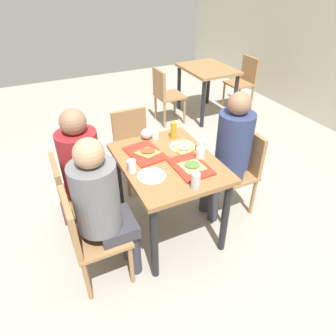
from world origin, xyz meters
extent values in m
cube|color=#9E998E|center=(0.00, 0.00, -0.01)|extent=(10.00, 10.00, 0.02)
cube|color=olive|center=(0.00, 0.00, 0.76)|extent=(0.98, 0.76, 0.04)
cylinder|color=black|center=(-0.43, -0.32, 0.37)|extent=(0.06, 0.06, 0.74)
cylinder|color=black|center=(0.43, -0.32, 0.37)|extent=(0.06, 0.06, 0.74)
cylinder|color=black|center=(-0.43, 0.32, 0.37)|extent=(0.06, 0.06, 0.74)
cylinder|color=black|center=(0.43, 0.32, 0.37)|extent=(0.06, 0.06, 0.74)
cube|color=#9E7247|center=(-0.25, -0.68, 0.43)|extent=(0.40, 0.40, 0.03)
cube|color=#9E7247|center=(-0.25, -0.86, 0.64)|extent=(0.38, 0.04, 0.40)
cylinder|color=#9E7247|center=(-0.42, -0.51, 0.21)|extent=(0.04, 0.04, 0.41)
cylinder|color=#9E7247|center=(-0.08, -0.51, 0.21)|extent=(0.04, 0.04, 0.41)
cylinder|color=#9E7247|center=(-0.42, -0.85, 0.21)|extent=(0.04, 0.04, 0.41)
cylinder|color=#9E7247|center=(-0.08, -0.85, 0.21)|extent=(0.04, 0.04, 0.41)
cube|color=#9E7247|center=(0.25, -0.68, 0.43)|extent=(0.40, 0.40, 0.03)
cube|color=#9E7247|center=(0.25, -0.86, 0.64)|extent=(0.38, 0.04, 0.40)
cylinder|color=#9E7247|center=(0.08, -0.51, 0.21)|extent=(0.04, 0.04, 0.41)
cylinder|color=#9E7247|center=(0.42, -0.51, 0.21)|extent=(0.04, 0.04, 0.41)
cylinder|color=#9E7247|center=(0.08, -0.85, 0.21)|extent=(0.04, 0.04, 0.41)
cylinder|color=#9E7247|center=(0.42, -0.85, 0.21)|extent=(0.04, 0.04, 0.41)
cube|color=#9E7247|center=(0.00, 0.68, 0.43)|extent=(0.40, 0.40, 0.03)
cube|color=#9E7247|center=(0.00, 0.86, 0.64)|extent=(0.38, 0.04, 0.40)
cylinder|color=#9E7247|center=(0.17, 0.51, 0.21)|extent=(0.04, 0.04, 0.41)
cylinder|color=#9E7247|center=(-0.17, 0.51, 0.21)|extent=(0.04, 0.04, 0.41)
cylinder|color=#9E7247|center=(0.17, 0.85, 0.21)|extent=(0.04, 0.04, 0.41)
cylinder|color=#9E7247|center=(-0.17, 0.85, 0.21)|extent=(0.04, 0.04, 0.41)
cube|color=#9E7247|center=(-0.79, 0.00, 0.43)|extent=(0.40, 0.40, 0.03)
cube|color=#9E7247|center=(-0.97, 0.00, 0.64)|extent=(0.04, 0.38, 0.40)
cylinder|color=#9E7247|center=(-0.62, 0.17, 0.21)|extent=(0.04, 0.04, 0.41)
cylinder|color=#9E7247|center=(-0.62, -0.17, 0.21)|extent=(0.04, 0.04, 0.41)
cylinder|color=#9E7247|center=(-0.96, 0.17, 0.21)|extent=(0.04, 0.04, 0.41)
cylinder|color=#9E7247|center=(-0.96, -0.17, 0.21)|extent=(0.04, 0.04, 0.41)
cylinder|color=#383842|center=(-0.33, -0.45, 0.22)|extent=(0.10, 0.10, 0.44)
cylinder|color=#383842|center=(-0.17, -0.45, 0.22)|extent=(0.10, 0.10, 0.44)
cube|color=#383842|center=(-0.25, -0.55, 0.49)|extent=(0.32, 0.28, 0.10)
cylinder|color=maroon|center=(-0.25, -0.66, 0.80)|extent=(0.32, 0.32, 0.52)
sphere|color=#8C664C|center=(-0.25, -0.66, 1.15)|extent=(0.20, 0.20, 0.20)
cylinder|color=#383842|center=(0.17, -0.45, 0.22)|extent=(0.10, 0.10, 0.44)
cylinder|color=#383842|center=(0.33, -0.45, 0.22)|extent=(0.10, 0.10, 0.44)
cube|color=#383842|center=(0.25, -0.55, 0.49)|extent=(0.32, 0.28, 0.10)
cylinder|color=slate|center=(0.25, -0.66, 0.80)|extent=(0.32, 0.32, 0.52)
sphere|color=tan|center=(0.25, -0.66, 1.15)|extent=(0.20, 0.20, 0.20)
cylinder|color=#383842|center=(0.08, 0.45, 0.22)|extent=(0.10, 0.10, 0.44)
cylinder|color=#383842|center=(-0.08, 0.45, 0.22)|extent=(0.10, 0.10, 0.44)
cube|color=#383842|center=(0.00, 0.55, 0.49)|extent=(0.32, 0.28, 0.10)
cylinder|color=navy|center=(0.00, 0.66, 0.80)|extent=(0.32, 0.32, 0.52)
sphere|color=#8C664C|center=(0.00, 0.66, 1.15)|extent=(0.20, 0.20, 0.20)
cube|color=red|center=(-0.17, -0.13, 0.78)|extent=(0.39, 0.30, 0.02)
cube|color=red|center=(0.17, 0.11, 0.78)|extent=(0.36, 0.27, 0.02)
cylinder|color=white|center=(-0.15, 0.21, 0.78)|extent=(0.22, 0.22, 0.01)
cylinder|color=white|center=(0.15, -0.21, 0.78)|extent=(0.22, 0.22, 0.01)
pyramid|color=#C68C47|center=(-0.16, -0.11, 0.80)|extent=(0.19, 0.21, 0.01)
ellipsoid|color=#B74723|center=(-0.16, -0.11, 0.81)|extent=(0.13, 0.15, 0.01)
pyramid|color=#DBAD60|center=(0.18, 0.12, 0.80)|extent=(0.24, 0.24, 0.01)
ellipsoid|color=#4C7233|center=(0.18, 0.12, 0.81)|extent=(0.17, 0.17, 0.01)
pyramid|color=tan|center=(-0.12, 0.21, 0.79)|extent=(0.28, 0.25, 0.01)
ellipsoid|color=#D8C67F|center=(-0.12, 0.21, 0.80)|extent=(0.19, 0.17, 0.01)
cylinder|color=white|center=(-0.02, 0.32, 0.83)|extent=(0.07, 0.07, 0.10)
cylinder|color=white|center=(0.02, -0.32, 0.83)|extent=(0.07, 0.07, 0.10)
cylinder|color=white|center=(-0.39, 0.06, 0.83)|extent=(0.07, 0.07, 0.10)
cylinder|color=white|center=(0.10, 0.25, 0.83)|extent=(0.07, 0.07, 0.10)
cylinder|color=#B7BCC6|center=(0.42, 0.02, 0.84)|extent=(0.07, 0.07, 0.12)
cylinder|color=orange|center=(-0.32, 0.21, 0.86)|extent=(0.06, 0.06, 0.16)
sphere|color=silver|center=(-0.42, -0.02, 0.83)|extent=(0.10, 0.10, 0.10)
cube|color=#592D38|center=(-0.60, -0.78, 0.14)|extent=(0.34, 0.22, 0.28)
cube|color=#9E7247|center=(-2.12, 1.70, 0.76)|extent=(0.90, 0.70, 0.04)
cylinder|color=black|center=(-2.51, 1.41, 0.37)|extent=(0.06, 0.06, 0.74)
cylinder|color=black|center=(-1.73, 1.41, 0.37)|extent=(0.06, 0.06, 0.74)
cylinder|color=black|center=(-2.51, 1.99, 0.37)|extent=(0.06, 0.06, 0.74)
cylinder|color=black|center=(-1.73, 1.99, 0.37)|extent=(0.06, 0.06, 0.74)
cube|color=#9E7247|center=(-2.12, 1.05, 0.43)|extent=(0.40, 0.40, 0.03)
cube|color=#9E7247|center=(-2.12, 0.87, 0.64)|extent=(0.38, 0.04, 0.40)
cylinder|color=#9E7247|center=(-2.29, 1.22, 0.21)|extent=(0.04, 0.04, 0.41)
cylinder|color=#9E7247|center=(-1.95, 1.22, 0.21)|extent=(0.04, 0.04, 0.41)
cylinder|color=#9E7247|center=(-2.29, 0.88, 0.21)|extent=(0.04, 0.04, 0.41)
cylinder|color=#9E7247|center=(-1.95, 0.88, 0.21)|extent=(0.04, 0.04, 0.41)
cube|color=#9E7247|center=(-2.12, 2.35, 0.43)|extent=(0.40, 0.40, 0.03)
cube|color=#9E7247|center=(-2.12, 2.53, 0.64)|extent=(0.38, 0.04, 0.40)
cylinder|color=#9E7247|center=(-1.95, 2.18, 0.21)|extent=(0.04, 0.04, 0.41)
cylinder|color=#9E7247|center=(-2.29, 2.18, 0.21)|extent=(0.04, 0.04, 0.41)
cylinder|color=#9E7247|center=(-1.95, 2.52, 0.21)|extent=(0.04, 0.04, 0.41)
cylinder|color=#9E7247|center=(-2.29, 2.52, 0.21)|extent=(0.04, 0.04, 0.41)
camera|label=1|loc=(1.90, -0.91, 2.13)|focal=32.48mm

